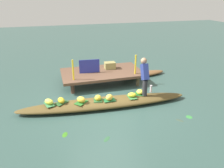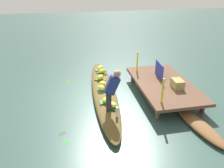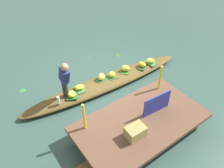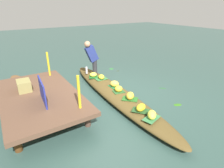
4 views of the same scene
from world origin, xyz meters
name	(u,v)px [view 2 (image 2 of 4)]	position (x,y,z in m)	size (l,w,h in m)	color
canal_water	(104,95)	(0.00, 0.00, 0.00)	(40.00, 40.00, 0.00)	#2F4A43
dock_platform	(164,84)	(0.40, 2.02, 0.41)	(3.20, 1.80, 0.47)	brown
vendor_boat	(104,92)	(0.00, 0.00, 0.13)	(5.51, 0.78, 0.25)	brown
moored_boat	(200,126)	(2.38, 2.24, 0.09)	(1.97, 0.49, 0.19)	brown
leaf_mat_0	(102,90)	(0.13, -0.10, 0.26)	(0.38, 0.26, 0.01)	#216532
banana_bunch_0	(102,88)	(0.13, -0.10, 0.35)	(0.27, 0.20, 0.19)	yellow
leaf_mat_1	(106,102)	(0.90, -0.08, 0.26)	(0.39, 0.26, 0.01)	#37723A
banana_bunch_1	(106,100)	(0.90, -0.08, 0.33)	(0.28, 0.20, 0.15)	yellow
leaf_mat_2	(100,70)	(-1.72, 0.14, 0.26)	(0.41, 0.24, 0.01)	#377644
banana_bunch_2	(100,68)	(-1.72, 0.14, 0.34)	(0.29, 0.19, 0.17)	#ECE447
leaf_mat_3	(100,80)	(-0.75, -0.01, 0.26)	(0.41, 0.26, 0.01)	#286624
banana_bunch_3	(100,77)	(-0.75, -0.01, 0.35)	(0.29, 0.20, 0.19)	gold
leaf_mat_4	(112,107)	(1.24, 0.05, 0.26)	(0.34, 0.29, 0.01)	#216226
banana_bunch_4	(112,105)	(1.24, 0.05, 0.33)	(0.24, 0.23, 0.15)	yellow
leaf_mat_5	(102,73)	(-1.35, 0.14, 0.26)	(0.40, 0.25, 0.01)	#274F25
banana_bunch_5	(102,71)	(-1.35, 0.14, 0.34)	(0.28, 0.19, 0.17)	gold
leaf_mat_6	(103,86)	(-0.22, -0.01, 0.26)	(0.31, 0.27, 0.01)	#2C5C2B
banana_bunch_6	(102,84)	(-0.22, -0.01, 0.34)	(0.22, 0.20, 0.18)	yellow
vendor_person	(112,88)	(1.35, 0.02, 0.95)	(0.21, 0.47, 1.22)	#28282D
water_bottle	(117,111)	(1.66, 0.10, 0.38)	(0.07, 0.07, 0.25)	silver
market_banner	(159,70)	(-0.10, 2.02, 0.74)	(0.80, 0.03, 0.54)	navy
railing_post_west	(137,62)	(-0.80, 1.42, 0.85)	(0.06, 0.06, 0.76)	yellow
railing_post_east	(163,91)	(1.60, 1.42, 0.85)	(0.06, 0.06, 0.76)	yellow
produce_crate	(177,84)	(0.81, 2.29, 0.61)	(0.44, 0.32, 0.28)	olive
drifting_plant_0	(68,81)	(-1.38, -1.21, 0.00)	(0.24, 0.13, 0.01)	#33711A
drifting_plant_1	(55,94)	(-0.38, -1.69, 0.00)	(0.26, 0.11, 0.01)	#2B5734
drifting_plant_2	(66,142)	(2.24, -1.34, 0.00)	(0.19, 0.18, 0.01)	#317D37
drifting_plant_3	(62,134)	(1.87, -1.43, 0.00)	(0.24, 0.12, 0.01)	#36493A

